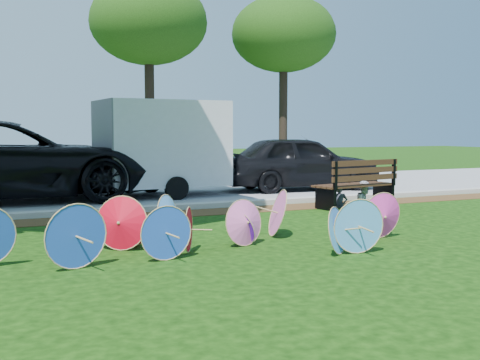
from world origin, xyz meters
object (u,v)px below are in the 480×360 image
object	(u,v)px
parasol_pile	(208,224)
person_left	(340,186)
dark_pickup	(299,163)
cargo_trailer	(162,143)
person_right	(365,182)
park_bench	(354,184)
black_van	(8,161)

from	to	relation	value
parasol_pile	person_left	world-z (taller)	person_left
parasol_pile	person_left	distance (m)	5.64
dark_pickup	person_left	world-z (taller)	dark_pickup
cargo_trailer	person_right	bearing A→B (deg)	-49.91
park_bench	black_van	bearing A→B (deg)	138.80
person_left	person_right	xyz separation A→B (m)	(0.70, 0.00, 0.06)
person_right	park_bench	bearing A→B (deg)	177.91
park_bench	person_left	xyz separation A→B (m)	(-0.35, 0.05, -0.04)
black_van	person_right	size ratio (longest dim) A/B	6.34
black_van	park_bench	bearing A→B (deg)	-121.22
dark_pickup	person_right	distance (m)	3.94
dark_pickup	cargo_trailer	bearing A→B (deg)	94.77
person_right	dark_pickup	bearing A→B (deg)	72.86
dark_pickup	cargo_trailer	distance (m)	4.22
dark_pickup	parasol_pile	bearing A→B (deg)	146.96
dark_pickup	person_right	xyz separation A→B (m)	(-0.47, -3.90, -0.24)
cargo_trailer	person_left	bearing A→B (deg)	-55.82
dark_pickup	park_bench	bearing A→B (deg)	173.27
parasol_pile	cargo_trailer	xyz separation A→B (m)	(1.51, 7.29, 1.03)
parasol_pile	black_van	distance (m)	8.03
black_van	park_bench	xyz separation A→B (m)	(7.19, -4.35, -0.46)
black_van	cargo_trailer	size ratio (longest dim) A/B	2.24
dark_pickup	person_right	bearing A→B (deg)	178.12
black_van	dark_pickup	xyz separation A→B (m)	(8.01, -0.39, -0.19)
parasol_pile	person_left	xyz separation A→B (m)	(4.52, 3.37, 0.11)
black_van	cargo_trailer	xyz separation A→B (m)	(3.83, -0.38, 0.42)
dark_pickup	black_van	bearing A→B (deg)	92.22
dark_pickup	park_bench	xyz separation A→B (m)	(-0.82, -3.95, -0.26)
cargo_trailer	person_right	world-z (taller)	cargo_trailer
cargo_trailer	park_bench	xyz separation A→B (m)	(3.36, -3.97, -0.88)
parasol_pile	cargo_trailer	world-z (taller)	cargo_trailer
cargo_trailer	dark_pickup	bearing A→B (deg)	-3.56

